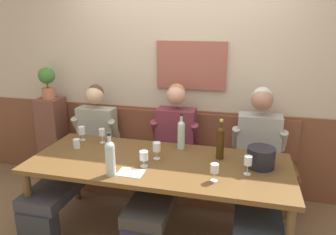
{
  "coord_description": "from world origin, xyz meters",
  "views": [
    {
      "loc": [
        0.7,
        -2.37,
        1.94
      ],
      "look_at": [
        -0.0,
        0.42,
        1.05
      ],
      "focal_mm": 33.75,
      "sensor_mm": 36.0,
      "label": 1
    }
  ],
  "objects_px": {
    "wine_bottle_clear_water": "(220,142)",
    "dining_table": "(158,169)",
    "wall_bench": "(177,172)",
    "person_right_seat": "(258,167)",
    "wine_glass_right_end": "(144,156)",
    "wine_glass_mid_right": "(248,162)",
    "wine_bottle_green_tall": "(181,134)",
    "ice_bucket": "(261,157)",
    "wine_glass_left_end": "(215,169)",
    "person_center_left_seat": "(167,158)",
    "wine_bottle_amber_mid": "(110,157)",
    "wine_glass_near_bucket": "(82,131)",
    "potted_plant": "(47,81)",
    "wine_glass_center_rear": "(157,148)",
    "person_center_right_seat": "(80,154)",
    "water_tumbler_center": "(77,144)"
  },
  "relations": [
    {
      "from": "wine_bottle_clear_water",
      "to": "dining_table",
      "type": "bearing_deg",
      "value": -159.22
    },
    {
      "from": "wall_bench",
      "to": "person_right_seat",
      "type": "xyz_separation_m",
      "value": [
        0.86,
        -0.39,
        0.35
      ]
    },
    {
      "from": "wine_glass_right_end",
      "to": "wine_glass_mid_right",
      "type": "height_order",
      "value": "wine_glass_mid_right"
    },
    {
      "from": "wine_bottle_green_tall",
      "to": "ice_bucket",
      "type": "bearing_deg",
      "value": -17.52
    },
    {
      "from": "ice_bucket",
      "to": "wine_glass_left_end",
      "type": "height_order",
      "value": "ice_bucket"
    },
    {
      "from": "dining_table",
      "to": "person_right_seat",
      "type": "relative_size",
      "value": 1.64
    },
    {
      "from": "person_center_left_seat",
      "to": "wine_bottle_green_tall",
      "type": "xyz_separation_m",
      "value": [
        0.14,
        -0.02,
        0.28
      ]
    },
    {
      "from": "wall_bench",
      "to": "wine_bottle_amber_mid",
      "type": "relative_size",
      "value": 7.22
    },
    {
      "from": "wine_glass_right_end",
      "to": "wine_glass_near_bucket",
      "type": "distance_m",
      "value": 0.92
    },
    {
      "from": "wine_glass_left_end",
      "to": "wine_glass_mid_right",
      "type": "bearing_deg",
      "value": 35.79
    },
    {
      "from": "wine_bottle_green_tall",
      "to": "wine_glass_mid_right",
      "type": "height_order",
      "value": "wine_bottle_green_tall"
    },
    {
      "from": "wine_bottle_green_tall",
      "to": "potted_plant",
      "type": "distance_m",
      "value": 1.81
    },
    {
      "from": "wall_bench",
      "to": "wine_glass_center_rear",
      "type": "distance_m",
      "value": 0.92
    },
    {
      "from": "wall_bench",
      "to": "wine_glass_left_end",
      "type": "height_order",
      "value": "wall_bench"
    },
    {
      "from": "wall_bench",
      "to": "wine_bottle_clear_water",
      "type": "xyz_separation_m",
      "value": [
        0.51,
        -0.56,
        0.64
      ]
    },
    {
      "from": "person_right_seat",
      "to": "wine_bottle_green_tall",
      "type": "relative_size",
      "value": 3.96
    },
    {
      "from": "person_center_right_seat",
      "to": "wine_bottle_clear_water",
      "type": "bearing_deg",
      "value": -4.98
    },
    {
      "from": "wine_glass_left_end",
      "to": "wine_glass_right_end",
      "type": "height_order",
      "value": "wine_glass_left_end"
    },
    {
      "from": "person_center_left_seat",
      "to": "wine_bottle_clear_water",
      "type": "distance_m",
      "value": 0.62
    },
    {
      "from": "person_center_left_seat",
      "to": "wine_bottle_amber_mid",
      "type": "distance_m",
      "value": 0.81
    },
    {
      "from": "dining_table",
      "to": "wall_bench",
      "type": "bearing_deg",
      "value": 90.0
    },
    {
      "from": "water_tumbler_center",
      "to": "ice_bucket",
      "type": "bearing_deg",
      "value": 0.29
    },
    {
      "from": "person_center_right_seat",
      "to": "water_tumbler_center",
      "type": "xyz_separation_m",
      "value": [
        0.1,
        -0.22,
        0.21
      ]
    },
    {
      "from": "wine_glass_center_rear",
      "to": "person_center_left_seat",
      "type": "bearing_deg",
      "value": 86.21
    },
    {
      "from": "wine_bottle_amber_mid",
      "to": "wine_glass_center_rear",
      "type": "distance_m",
      "value": 0.47
    },
    {
      "from": "dining_table",
      "to": "wine_glass_near_bucket",
      "type": "height_order",
      "value": "wine_glass_near_bucket"
    },
    {
      "from": "person_center_right_seat",
      "to": "wine_glass_center_rear",
      "type": "bearing_deg",
      "value": -16.41
    },
    {
      "from": "wine_glass_left_end",
      "to": "ice_bucket",
      "type": "bearing_deg",
      "value": 44.41
    },
    {
      "from": "wine_bottle_clear_water",
      "to": "wine_glass_near_bucket",
      "type": "distance_m",
      "value": 1.42
    },
    {
      "from": "wine_glass_right_end",
      "to": "ice_bucket",
      "type": "bearing_deg",
      "value": 13.68
    },
    {
      "from": "wine_bottle_green_tall",
      "to": "wine_glass_center_rear",
      "type": "bearing_deg",
      "value": -119.12
    },
    {
      "from": "wine_bottle_green_tall",
      "to": "wine_glass_near_bucket",
      "type": "distance_m",
      "value": 1.04
    },
    {
      "from": "wine_bottle_clear_water",
      "to": "wine_bottle_amber_mid",
      "type": "xyz_separation_m",
      "value": [
        -0.81,
        -0.53,
        -0.01
      ]
    },
    {
      "from": "ice_bucket",
      "to": "wine_bottle_amber_mid",
      "type": "bearing_deg",
      "value": -158.99
    },
    {
      "from": "water_tumbler_center",
      "to": "wine_glass_near_bucket",
      "type": "bearing_deg",
      "value": 104.78
    },
    {
      "from": "wine_glass_center_rear",
      "to": "wine_glass_right_end",
      "type": "bearing_deg",
      "value": -109.52
    },
    {
      "from": "dining_table",
      "to": "person_center_right_seat",
      "type": "distance_m",
      "value": 1.01
    },
    {
      "from": "ice_bucket",
      "to": "wine_glass_right_end",
      "type": "relative_size",
      "value": 1.71
    },
    {
      "from": "wine_bottle_green_tall",
      "to": "person_center_right_seat",
      "type": "bearing_deg",
      "value": -179.13
    },
    {
      "from": "person_center_right_seat",
      "to": "potted_plant",
      "type": "height_order",
      "value": "potted_plant"
    },
    {
      "from": "wine_bottle_clear_water",
      "to": "wine_bottle_amber_mid",
      "type": "height_order",
      "value": "wine_bottle_clear_water"
    },
    {
      "from": "person_center_left_seat",
      "to": "potted_plant",
      "type": "height_order",
      "value": "potted_plant"
    },
    {
      "from": "person_center_left_seat",
      "to": "wine_bottle_clear_water",
      "type": "bearing_deg",
      "value": -17.45
    },
    {
      "from": "wall_bench",
      "to": "wine_glass_center_rear",
      "type": "bearing_deg",
      "value": -92.4
    },
    {
      "from": "wine_glass_left_end",
      "to": "water_tumbler_center",
      "type": "xyz_separation_m",
      "value": [
        -1.36,
        0.33,
        -0.05
      ]
    },
    {
      "from": "person_center_left_seat",
      "to": "wine_glass_near_bucket",
      "type": "height_order",
      "value": "person_center_left_seat"
    },
    {
      "from": "person_center_left_seat",
      "to": "wine_bottle_green_tall",
      "type": "height_order",
      "value": "person_center_left_seat"
    },
    {
      "from": "person_right_seat",
      "to": "wall_bench",
      "type": "bearing_deg",
      "value": 155.42
    },
    {
      "from": "person_center_left_seat",
      "to": "potted_plant",
      "type": "distance_m",
      "value": 1.76
    },
    {
      "from": "dining_table",
      "to": "wine_bottle_green_tall",
      "type": "xyz_separation_m",
      "value": [
        0.13,
        0.34,
        0.23
      ]
    }
  ]
}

